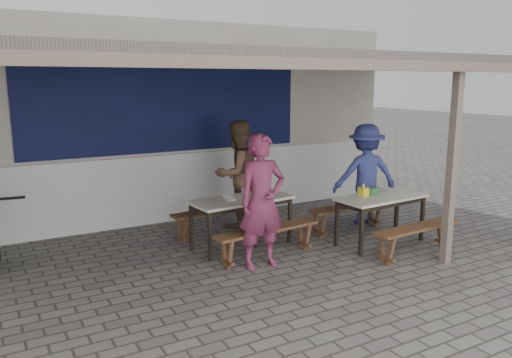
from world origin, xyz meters
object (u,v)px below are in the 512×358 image
object	(u,v)px
bench_left_street	(267,235)
condiment_jar	(244,191)
table_right	(381,201)
donation_box	(373,191)
table_left	(242,203)
patron_street_side	(262,201)
patron_wall_side	(237,174)
patron_right_table	(365,174)
bench_right_street	(417,234)
condiment_bowl	(230,198)
bench_right_wall	(348,212)
tissue_box	(363,191)
bench_left_wall	(219,215)

from	to	relation	value
bench_left_street	condiment_jar	bearing A→B (deg)	77.35
table_right	donation_box	distance (m)	0.19
table_left	patron_street_side	size ratio (longest dim) A/B	0.88
patron_wall_side	patron_right_table	bearing A→B (deg)	142.82
bench_right_street	donation_box	bearing A→B (deg)	94.07
patron_wall_side	condiment_jar	size ratio (longest dim) A/B	20.63
bench_left_street	condiment_bowl	xyz separation A→B (m)	(-0.27, 0.63, 0.43)
bench_right_street	bench_right_wall	world-z (taller)	same
patron_wall_side	patron_street_side	bearing A→B (deg)	59.85
tissue_box	patron_right_table	bearing A→B (deg)	46.87
table_left	patron_wall_side	distance (m)	1.13
condiment_jar	condiment_bowl	xyz separation A→B (m)	(-0.38, -0.28, -0.02)
donation_box	bench_right_wall	bearing A→B (deg)	87.51
table_right	donation_box	xyz separation A→B (m)	(-0.06, 0.11, 0.14)
patron_wall_side	table_right	bearing A→B (deg)	115.31
bench_left_wall	patron_right_table	xyz separation A→B (m)	(2.53, -0.60, 0.53)
patron_wall_side	patron_right_table	world-z (taller)	patron_wall_side
table_left	bench_right_wall	world-z (taller)	table_left
bench_left_street	table_right	size ratio (longest dim) A/B	1.13
bench_left_street	condiment_jar	world-z (taller)	condiment_jar
bench_left_street	bench_left_wall	world-z (taller)	same
bench_left_wall	table_right	world-z (taller)	table_right
table_right	bench_right_street	distance (m)	0.78
patron_street_side	condiment_jar	size ratio (longest dim) A/B	20.49
patron_right_table	donation_box	xyz separation A→B (m)	(-0.61, -0.87, -0.07)
table_right	bench_left_wall	bearing A→B (deg)	138.32
bench_left_street	tissue_box	world-z (taller)	tissue_box
condiment_jar	patron_street_side	bearing A→B (deg)	-106.70
patron_street_side	condiment_jar	xyz separation A→B (m)	(0.34, 1.13, -0.11)
bench_right_wall	condiment_bowl	world-z (taller)	condiment_bowl
table_left	condiment_bowl	distance (m)	0.23
patron_wall_side	condiment_jar	xyz separation A→B (m)	(-0.27, -0.75, -0.12)
bench_right_street	patron_wall_side	xyz separation A→B (m)	(-1.51, 2.63, 0.57)
condiment_bowl	bench_left_wall	bearing A→B (deg)	78.00
bench_left_street	bench_left_wall	size ratio (longest dim) A/B	1.00
table_right	bench_right_wall	distance (m)	0.78
bench_right_street	condiment_bowl	size ratio (longest dim) A/B	6.92
bench_left_street	tissue_box	size ratio (longest dim) A/B	13.22
condiment_jar	condiment_bowl	bearing A→B (deg)	-143.95
patron_right_table	patron_wall_side	bearing A→B (deg)	-4.14
bench_left_street	bench_right_street	world-z (taller)	same
patron_street_side	patron_right_table	distance (m)	2.79
bench_left_street	table_right	bearing A→B (deg)	-13.35
table_left	table_right	xyz separation A→B (m)	(1.93, -0.92, -0.00)
patron_wall_side	donation_box	bearing A→B (deg)	115.71
bench_left_wall	condiment_bowl	xyz separation A→B (m)	(-0.15, -0.68, 0.43)
bench_right_street	bench_right_wall	distance (m)	1.42
patron_right_table	condiment_jar	xyz separation A→B (m)	(-2.29, 0.20, -0.08)
bench_left_street	patron_right_table	size ratio (longest dim) A/B	0.95
bench_left_wall	bench_right_street	xyz separation A→B (m)	(2.02, -2.29, -0.00)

